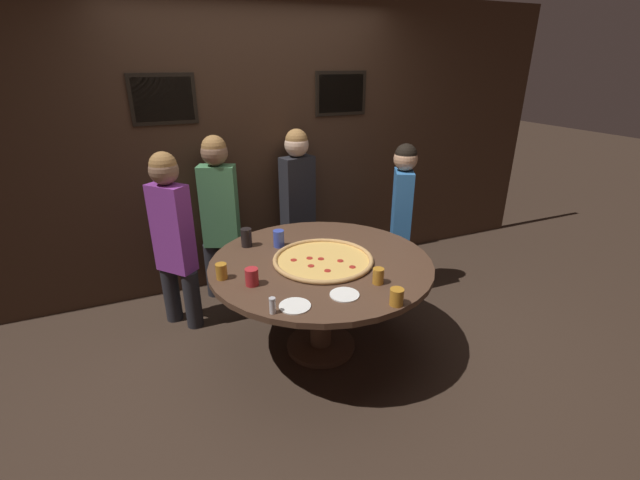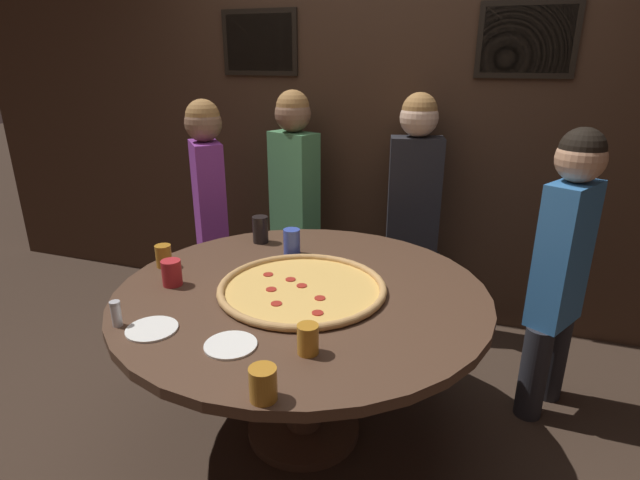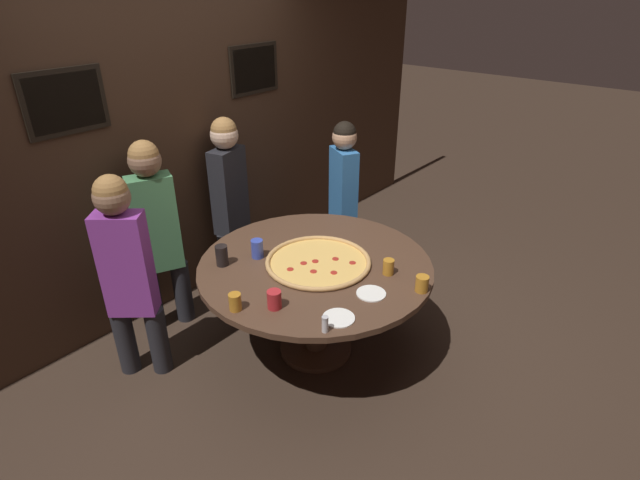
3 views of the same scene
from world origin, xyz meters
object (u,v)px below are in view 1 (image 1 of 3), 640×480
at_px(giant_pizza, 323,260).
at_px(drink_cup_by_shaker, 279,239).
at_px(drink_cup_beside_pizza, 252,277).
at_px(condiment_shaker, 272,305).
at_px(white_plate_right_side, 295,306).
at_px(drink_cup_far_left, 397,297).
at_px(drink_cup_near_left, 378,276).
at_px(diner_side_right, 298,198).
at_px(dining_table, 321,277).
at_px(diner_centre_back, 402,210).
at_px(drink_cup_front_edge, 221,271).
at_px(diner_far_left, 220,210).
at_px(white_plate_near_front, 345,295).
at_px(diner_far_right, 173,232).
at_px(drink_cup_near_right, 246,238).

height_order(giant_pizza, drink_cup_by_shaker, drink_cup_by_shaker).
relative_size(drink_cup_beside_pizza, condiment_shaker, 1.15).
bearing_deg(white_plate_right_side, drink_cup_far_left, -21.65).
height_order(white_plate_right_side, condiment_shaker, condiment_shaker).
relative_size(drink_cup_beside_pizza, drink_cup_near_left, 1.09).
relative_size(giant_pizza, drink_cup_beside_pizza, 6.32).
bearing_deg(white_plate_right_side, diner_side_right, 68.44).
height_order(drink_cup_beside_pizza, diner_side_right, diner_side_right).
bearing_deg(drink_cup_far_left, drink_cup_beside_pizza, 141.02).
relative_size(dining_table, diner_centre_back, 1.13).
bearing_deg(diner_centre_back, drink_cup_front_edge, -43.71).
relative_size(drink_cup_front_edge, condiment_shaker, 1.08).
relative_size(drink_cup_near_left, white_plate_right_side, 0.56).
distance_m(drink_cup_far_left, white_plate_right_side, 0.59).
distance_m(drink_cup_front_edge, diner_far_left, 1.11).
height_order(dining_table, white_plate_near_front, white_plate_near_front).
distance_m(drink_cup_near_left, drink_cup_front_edge, 1.00).
xyz_separation_m(drink_cup_far_left, condiment_shaker, (-0.68, 0.20, -0.00)).
relative_size(drink_cup_near_left, white_plate_near_front, 0.57).
height_order(drink_cup_far_left, condiment_shaker, drink_cup_far_left).
height_order(drink_cup_near_left, drink_cup_far_left, same).
relative_size(dining_table, white_plate_right_side, 8.49).
relative_size(giant_pizza, white_plate_right_side, 3.84).
bearing_deg(condiment_shaker, giant_pizza, 42.94).
height_order(drink_cup_near_left, condiment_shaker, drink_cup_near_left).
height_order(drink_cup_near_left, white_plate_right_side, drink_cup_near_left).
height_order(dining_table, condiment_shaker, condiment_shaker).
relative_size(drink_cup_near_left, diner_centre_back, 0.07).
distance_m(drink_cup_front_edge, diner_far_right, 0.80).
bearing_deg(white_plate_right_side, drink_cup_near_right, 91.75).
distance_m(dining_table, white_plate_right_side, 0.64).
bearing_deg(drink_cup_beside_pizza, condiment_shaker, -87.28).
relative_size(drink_cup_near_left, drink_cup_far_left, 1.01).
bearing_deg(diner_far_left, diner_far_right, 60.03).
distance_m(dining_table, white_plate_near_front, 0.52).
relative_size(drink_cup_near_right, diner_side_right, 0.10).
bearing_deg(drink_cup_near_left, drink_cup_near_right, 123.87).
xyz_separation_m(dining_table, diner_side_right, (0.27, 1.16, 0.23)).
relative_size(giant_pizza, drink_cup_by_shaker, 5.48).
bearing_deg(diner_far_left, white_plate_right_side, 116.98).
bearing_deg(drink_cup_far_left, dining_table, 102.74).
xyz_separation_m(drink_cup_near_left, white_plate_right_side, (-0.58, -0.05, -0.05)).
xyz_separation_m(drink_cup_far_left, white_plate_near_front, (-0.22, 0.21, -0.05)).
distance_m(dining_table, drink_cup_far_left, 0.75).
bearing_deg(dining_table, diner_centre_back, 28.53).
height_order(condiment_shaker, diner_centre_back, diner_centre_back).
xyz_separation_m(giant_pizza, drink_cup_near_left, (0.19, -0.43, 0.04)).
bearing_deg(giant_pizza, drink_cup_by_shaker, 118.12).
relative_size(drink_cup_near_left, drink_cup_front_edge, 0.98).
distance_m(giant_pizza, drink_cup_near_left, 0.47).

